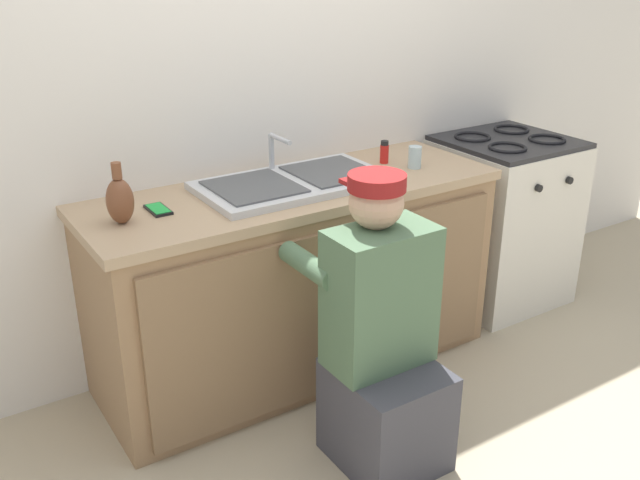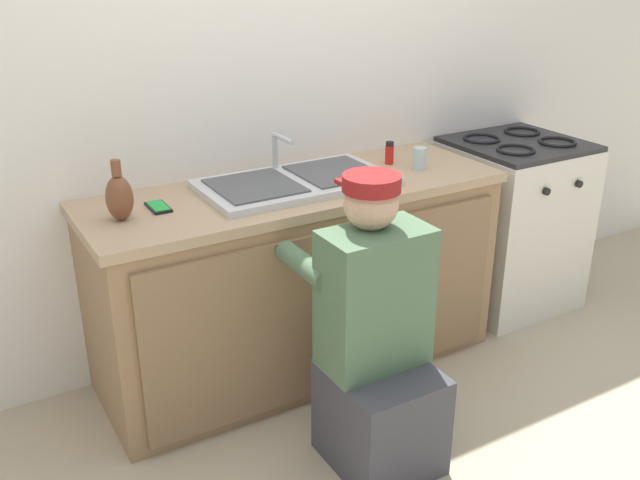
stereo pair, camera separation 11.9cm
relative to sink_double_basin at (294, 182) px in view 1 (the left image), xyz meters
name	(u,v)px [view 1 (the left image)]	position (x,y,z in m)	size (l,w,h in m)	color
ground_plane	(332,394)	(0.00, -0.30, -0.89)	(12.00, 12.00, 0.00)	tan
back_wall	(252,82)	(0.00, 0.35, 0.36)	(6.00, 0.10, 2.50)	silver
counter_cabinet	(297,284)	(0.00, -0.01, -0.47)	(1.77, 0.62, 0.83)	#997551
countertop	(294,191)	(0.00, 0.00, -0.04)	(1.81, 0.62, 0.04)	tan
sink_double_basin	(294,182)	(0.00, 0.00, 0.00)	(0.80, 0.44, 0.19)	silver
stove_range	(501,220)	(1.28, 0.00, -0.44)	(0.63, 0.62, 0.90)	silver
plumber_person	(382,349)	(-0.06, -0.71, -0.43)	(0.42, 0.61, 1.10)	#3F3F47
water_glass	(415,157)	(0.59, -0.07, 0.03)	(0.06, 0.06, 0.10)	#ADC6CC
vase_decorative	(120,200)	(-0.74, -0.02, 0.07)	(0.10, 0.10, 0.23)	brown
cell_phone	(158,209)	(-0.59, 0.03, -0.01)	(0.07, 0.14, 0.01)	black
spice_bottle_red	(384,152)	(0.52, 0.06, 0.03)	(0.04, 0.04, 0.10)	red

